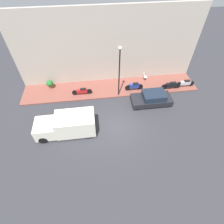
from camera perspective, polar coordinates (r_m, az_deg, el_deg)
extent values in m
plane|color=#2D2D33|center=(15.73, 1.99, -4.99)|extent=(60.00, 60.00, 0.00)
cube|color=brown|center=(19.45, -0.46, 7.83)|extent=(3.09, 18.77, 0.13)
cube|color=#B2A899|center=(18.74, -1.21, 20.24)|extent=(0.30, 18.77, 7.80)
cube|color=black|center=(17.92, 12.64, 3.92)|extent=(1.78, 3.97, 0.57)
cube|color=#192333|center=(17.60, 13.56, 5.33)|extent=(1.57, 2.18, 0.59)
cylinder|color=black|center=(17.10, 8.31, 1.36)|extent=(0.20, 0.56, 0.56)
cylinder|color=black|center=(18.16, 7.22, 4.84)|extent=(0.20, 0.56, 0.56)
cylinder|color=black|center=(18.07, 17.91, 2.22)|extent=(0.20, 0.56, 0.56)
cylinder|color=black|center=(19.08, 16.38, 5.49)|extent=(0.20, 0.56, 0.56)
cube|color=silver|center=(14.94, -11.81, -3.64)|extent=(1.93, 3.22, 1.75)
cube|color=silver|center=(15.63, -20.70, -4.99)|extent=(1.84, 1.73, 1.22)
cube|color=#192333|center=(15.46, -21.96, -4.28)|extent=(1.64, 0.95, 0.49)
cylinder|color=black|center=(15.56, -21.54, -8.50)|extent=(0.22, 0.72, 0.72)
cylinder|color=black|center=(16.55, -20.80, -3.73)|extent=(0.22, 0.72, 0.72)
cylinder|color=black|center=(14.90, -7.61, -7.51)|extent=(0.22, 0.72, 0.72)
cylinder|color=black|center=(15.93, -7.84, -2.61)|extent=(0.22, 0.72, 0.72)
cube|color=black|center=(20.00, 18.76, 8.37)|extent=(0.30, 1.11, 0.45)
cube|color=black|center=(19.90, 19.36, 9.02)|extent=(0.27, 0.61, 0.12)
cylinder|color=black|center=(19.83, 16.74, 7.90)|extent=(0.10, 0.65, 0.65)
cylinder|color=black|center=(20.41, 20.49, 8.05)|extent=(0.10, 0.65, 0.65)
cube|color=navy|center=(18.95, 7.24, 8.44)|extent=(0.30, 1.03, 0.48)
cube|color=black|center=(18.79, 7.75, 9.17)|extent=(0.27, 0.56, 0.12)
cylinder|color=black|center=(18.93, 5.32, 7.88)|extent=(0.10, 0.67, 0.67)
cylinder|color=black|center=(19.21, 9.04, 8.12)|extent=(0.10, 0.67, 0.67)
cube|color=#B7B7BF|center=(20.87, 22.79, 8.75)|extent=(0.30, 1.12, 0.41)
cube|color=black|center=(20.79, 23.38, 9.32)|extent=(0.27, 0.61, 0.12)
cylinder|color=black|center=(20.62, 20.85, 8.36)|extent=(0.10, 0.64, 0.64)
cylinder|color=black|center=(21.31, 24.43, 8.47)|extent=(0.10, 0.64, 0.64)
cube|color=#B21E1E|center=(18.57, -9.79, 6.77)|extent=(0.30, 1.11, 0.36)
cube|color=black|center=(18.41, -9.41, 7.39)|extent=(0.27, 0.61, 0.12)
cylinder|color=black|center=(18.73, -12.01, 6.21)|extent=(0.10, 0.59, 0.59)
cylinder|color=black|center=(18.62, -7.44, 6.68)|extent=(0.10, 0.59, 0.59)
cylinder|color=black|center=(16.95, 2.35, 12.18)|extent=(0.12, 0.12, 5.12)
sphere|color=silver|center=(15.58, 2.67, 20.18)|extent=(0.32, 0.32, 0.32)
cylinder|color=brown|center=(20.43, -19.36, 7.82)|extent=(0.45, 0.45, 0.31)
sphere|color=#236628|center=(20.16, -19.67, 8.79)|extent=(0.74, 0.74, 0.74)
cube|color=silver|center=(20.59, 10.75, 11.20)|extent=(0.40, 0.40, 0.04)
cube|color=silver|center=(20.39, 10.35, 11.74)|extent=(0.40, 0.04, 0.45)
cylinder|color=silver|center=(20.64, 11.25, 10.44)|extent=(0.04, 0.04, 0.41)
cylinder|color=silver|center=(20.90, 11.00, 11.01)|extent=(0.04, 0.04, 0.41)
cylinder|color=silver|center=(20.54, 10.32, 10.40)|extent=(0.04, 0.04, 0.41)
cylinder|color=silver|center=(20.80, 10.08, 10.97)|extent=(0.04, 0.04, 0.41)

